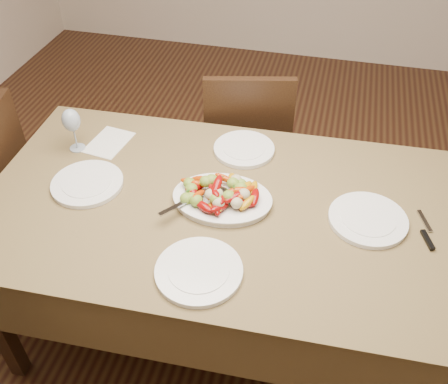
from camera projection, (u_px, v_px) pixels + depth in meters
name	position (u px, v px, depth m)	size (l,w,h in m)	color
floor	(258.00, 355.00, 2.24)	(6.00, 6.00, 0.00)	#3A2011
dining_table	(224.00, 270.00, 2.12)	(1.84, 1.04, 0.76)	brown
chair_far	(246.00, 141.00, 2.66)	(0.42, 0.42, 0.95)	black
serving_platter	(222.00, 200.00, 1.87)	(0.36, 0.27, 0.02)	white
roasted_vegetables	(222.00, 189.00, 1.83)	(0.30, 0.20, 0.09)	#710705
serving_spoon	(203.00, 197.00, 1.83)	(0.28, 0.06, 0.03)	#9EA0A8
plate_left	(87.00, 184.00, 1.95)	(0.28, 0.28, 0.02)	white
plate_right	(368.00, 219.00, 1.80)	(0.28, 0.28, 0.02)	white
plate_far	(244.00, 149.00, 2.11)	(0.26, 0.26, 0.02)	white
plate_near	(199.00, 271.00, 1.62)	(0.29, 0.29, 0.02)	white
wine_glass	(73.00, 129.00, 2.07)	(0.08, 0.08, 0.20)	#8C99A5
menu_card	(109.00, 142.00, 2.16)	(0.15, 0.21, 0.00)	silver
table_knife	(426.00, 232.00, 1.76)	(0.02, 0.20, 0.01)	#9EA0A8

